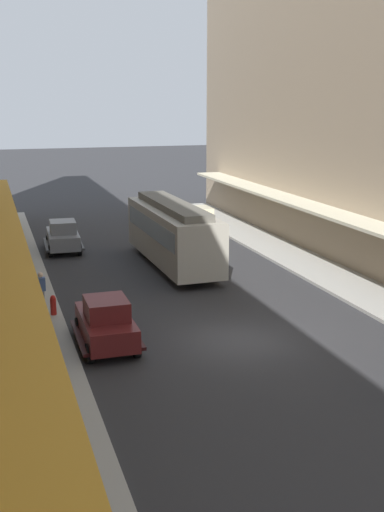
# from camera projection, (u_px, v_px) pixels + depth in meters

# --- Properties ---
(ground_plane) EXTENTS (200.00, 200.00, 0.00)m
(ground_plane) POSITION_uv_depth(u_px,v_px,m) (242.00, 340.00, 23.41)
(ground_plane) COLOR #2D2D30
(sidewalk_left) EXTENTS (3.00, 60.00, 0.15)m
(sidewalk_left) POSITION_uv_depth(u_px,v_px,m) (33.00, 363.00, 21.15)
(sidewalk_left) COLOR #A8A59E
(sidewalk_left) RESTS_ON ground
(parked_car_0) EXTENTS (2.16, 4.27, 1.84)m
(parked_car_0) POSITION_uv_depth(u_px,v_px,m) (198.00, 220.00, 41.77)
(parked_car_0) COLOR beige
(parked_car_0) RESTS_ON ground
(parked_car_1) EXTENTS (2.29, 4.31, 1.84)m
(parked_car_1) POSITION_uv_depth(u_px,v_px,m) (63.00, 235.00, 37.04)
(parked_car_1) COLOR slate
(parked_car_1) RESTS_ON ground
(parked_car_3) EXTENTS (2.17, 4.27, 1.84)m
(parked_car_3) POSITION_uv_depth(u_px,v_px,m) (106.00, 321.00, 22.64)
(parked_car_3) COLOR #591919
(parked_car_3) RESTS_ON ground
(streetcar) EXTENTS (2.67, 9.64, 3.46)m
(streetcar) POSITION_uv_depth(u_px,v_px,m) (173.00, 231.00, 33.37)
(streetcar) COLOR #ADA899
(streetcar) RESTS_ON ground
(fire_hydrant) EXTENTS (0.24, 0.24, 0.82)m
(fire_hydrant) POSITION_uv_depth(u_px,v_px,m) (53.00, 305.00, 25.65)
(fire_hydrant) COLOR #B21E19
(fire_hydrant) RESTS_ON sidewalk_left
(pedestrian_0) EXTENTS (0.36, 0.24, 1.64)m
(pedestrian_0) POSITION_uv_depth(u_px,v_px,m) (1.00, 370.00, 18.40)
(pedestrian_0) COLOR slate
(pedestrian_0) RESTS_ON sidewalk_left
(pedestrian_1) EXTENTS (0.36, 0.24, 1.64)m
(pedestrian_1) POSITION_uv_depth(u_px,v_px,m) (41.00, 291.00, 26.05)
(pedestrian_1) COLOR slate
(pedestrian_1) RESTS_ON sidewalk_left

